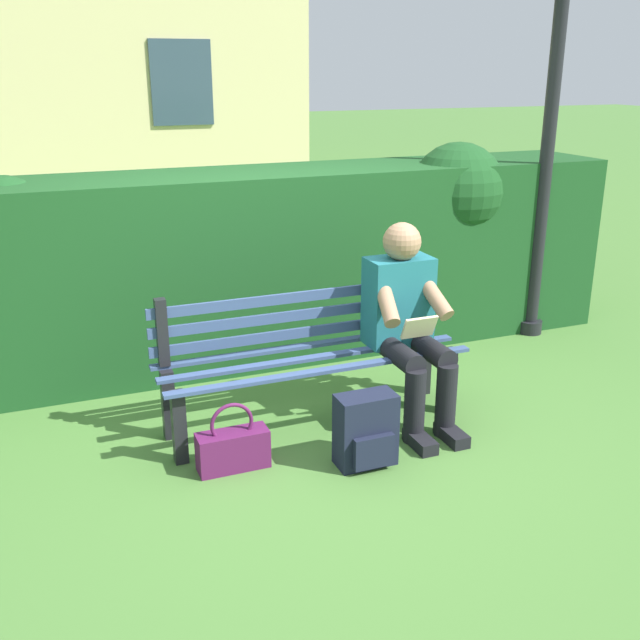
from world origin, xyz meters
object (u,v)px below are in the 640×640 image
Objects in this scene: park_bench at (309,353)px; lamp_post at (559,37)px; person_seated at (407,320)px; backpack at (366,431)px; handbag at (233,448)px.

lamp_post reaches higher than park_bench.
park_bench is 2.88m from lamp_post.
person_seated is 2.44m from lamp_post.
backpack reaches higher than handbag.
handbag is at bearing 22.68° from lamp_post.
lamp_post reaches higher than person_seated.
park_bench is at bearing -81.70° from backpack.
person_seated is 0.75m from backpack.
handbag is (0.57, 0.38, -0.31)m from park_bench.
person_seated reaches higher than handbag.
handbag is at bearing 10.82° from person_seated.
person_seated is at bearing -136.83° from backpack.
park_bench is at bearing -146.06° from handbag.
park_bench is at bearing -17.61° from person_seated.
person_seated is at bearing 162.39° from park_bench.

